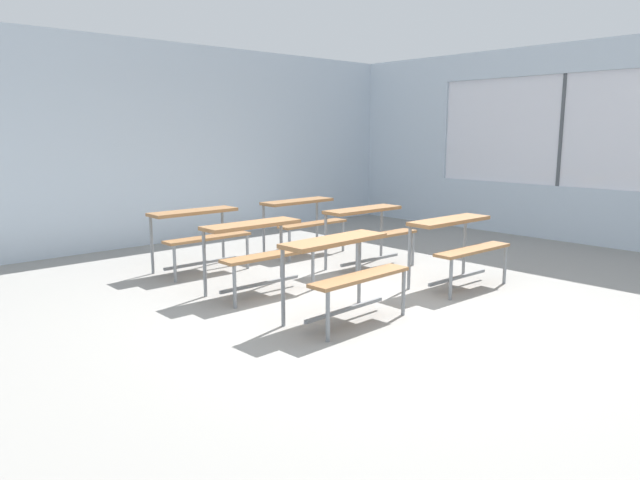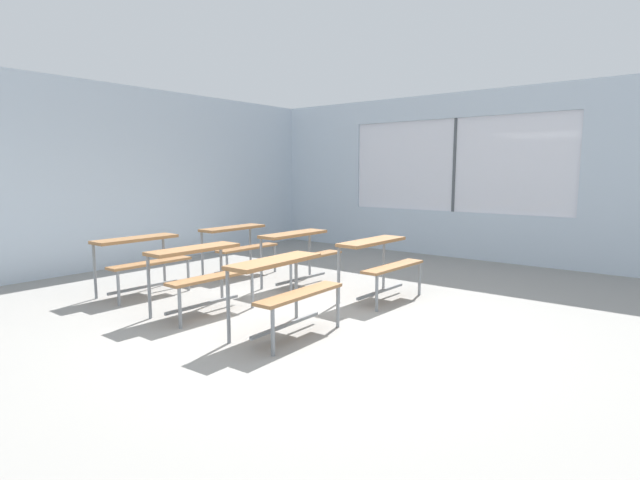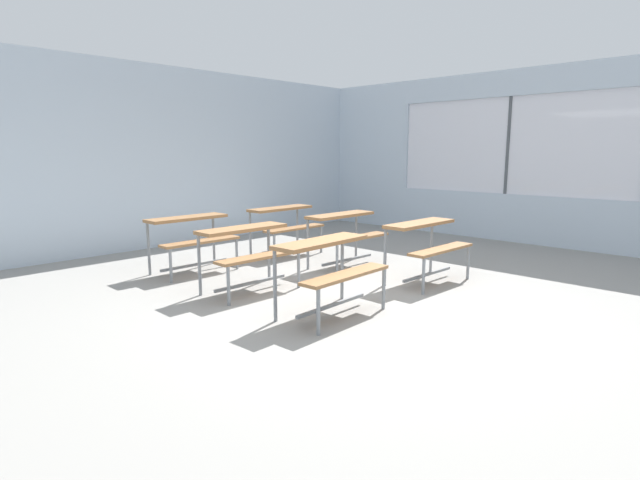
# 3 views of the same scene
# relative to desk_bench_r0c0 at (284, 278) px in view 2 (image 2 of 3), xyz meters

# --- Properties ---
(ground) EXTENTS (10.00, 9.00, 0.05)m
(ground) POSITION_rel_desk_bench_r0c0_xyz_m (0.29, 0.07, -0.59)
(ground) COLOR gray
(wall_back) EXTENTS (10.00, 0.12, 3.00)m
(wall_back) POSITION_rel_desk_bench_r0c0_xyz_m (0.29, 4.57, 0.94)
(wall_back) COLOR silver
(wall_back) RESTS_ON ground
(wall_right) EXTENTS (0.12, 9.00, 3.00)m
(wall_right) POSITION_rel_desk_bench_r0c0_xyz_m (5.29, -0.06, 0.88)
(wall_right) COLOR silver
(wall_right) RESTS_ON ground
(desk_bench_r0c0) EXTENTS (1.12, 0.63, 0.74)m
(desk_bench_r0c0) POSITION_rel_desk_bench_r0c0_xyz_m (0.00, 0.00, 0.00)
(desk_bench_r0c0) COLOR olive
(desk_bench_r0c0) RESTS_ON ground
(desk_bench_r0c1) EXTENTS (1.12, 0.62, 0.74)m
(desk_bench_r0c1) POSITION_rel_desk_bench_r0c0_xyz_m (1.76, -0.00, 0.00)
(desk_bench_r0c1) COLOR olive
(desk_bench_r0c1) RESTS_ON ground
(desk_bench_r1c0) EXTENTS (1.11, 0.61, 0.74)m
(desk_bench_r1c0) POSITION_rel_desk_bench_r0c0_xyz_m (-0.02, 1.25, 0.00)
(desk_bench_r1c0) COLOR olive
(desk_bench_r1c0) RESTS_ON ground
(desk_bench_r1c1) EXTENTS (1.12, 0.62, 0.74)m
(desk_bench_r1c1) POSITION_rel_desk_bench_r0c0_xyz_m (1.71, 1.26, 0.00)
(desk_bench_r1c1) COLOR olive
(desk_bench_r1c1) RESTS_ON ground
(desk_bench_r2c0) EXTENTS (1.10, 0.60, 0.74)m
(desk_bench_r2c0) POSITION_rel_desk_bench_r0c0_xyz_m (0.05, 2.54, 0.00)
(desk_bench_r2c0) COLOR olive
(desk_bench_r2c0) RESTS_ON ground
(desk_bench_r2c1) EXTENTS (1.10, 0.60, 0.74)m
(desk_bench_r2c1) POSITION_rel_desk_bench_r0c0_xyz_m (1.68, 2.49, 0.00)
(desk_bench_r2c1) COLOR olive
(desk_bench_r2c1) RESTS_ON ground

